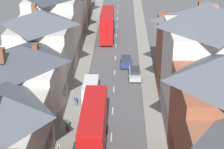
# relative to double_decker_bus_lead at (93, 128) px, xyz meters

# --- Properties ---
(pavement_left) EXTENTS (2.20, 104.00, 0.14)m
(pavement_left) POSITION_rel_double_decker_bus_lead_xyz_m (-3.29, 22.53, -2.75)
(pavement_left) COLOR gray
(pavement_left) RESTS_ON ground
(pavement_right) EXTENTS (2.20, 104.00, 0.14)m
(pavement_right) POSITION_rel_double_decker_bus_lead_xyz_m (6.91, 22.53, -2.75)
(pavement_right) COLOR gray
(pavement_right) RESTS_ON ground
(centre_line_dashes) EXTENTS (0.14, 97.80, 0.01)m
(centre_line_dashes) POSITION_rel_double_decker_bus_lead_xyz_m (1.81, 20.53, -2.81)
(centre_line_dashes) COLOR silver
(centre_line_dashes) RESTS_ON ground
(terrace_row_left) EXTENTS (8.00, 81.76, 13.03)m
(terrace_row_left) POSITION_rel_double_decker_bus_lead_xyz_m (-8.38, 13.24, 2.76)
(terrace_row_left) COLOR #B2704C
(terrace_row_left) RESTS_ON ground
(terrace_row_right) EXTENTS (8.00, 47.57, 14.80)m
(terrace_row_right) POSITION_rel_double_decker_bus_lead_xyz_m (12.00, -3.76, 3.46)
(terrace_row_right) COLOR brown
(terrace_row_right) RESTS_ON ground
(double_decker_bus_lead) EXTENTS (2.74, 10.80, 5.30)m
(double_decker_bus_lead) POSITION_rel_double_decker_bus_lead_xyz_m (0.00, 0.00, 0.00)
(double_decker_bus_lead) COLOR red
(double_decker_bus_lead) RESTS_ON ground
(double_decker_bus_mid_street) EXTENTS (2.74, 10.80, 5.30)m
(double_decker_bus_mid_street) POSITION_rel_double_decker_bus_lead_xyz_m (0.00, 36.76, 0.00)
(double_decker_bus_mid_street) COLOR red
(double_decker_bus_mid_street) RESTS_ON ground
(car_near_silver) EXTENTS (1.90, 4.57, 1.61)m
(car_near_silver) POSITION_rel_double_decker_bus_lead_xyz_m (4.91, 18.55, -2.00)
(car_near_silver) COLOR #B7BABF
(car_near_silver) RESTS_ON ground
(car_parked_left_a) EXTENTS (1.90, 4.54, 1.62)m
(car_parked_left_a) POSITION_rel_double_decker_bus_lead_xyz_m (-1.29, 46.63, -2.00)
(car_parked_left_a) COLOR silver
(car_parked_left_a) RESTS_ON ground
(car_parked_right_a) EXTENTS (1.90, 3.82, 1.66)m
(car_parked_right_a) POSITION_rel_double_decker_bus_lead_xyz_m (3.61, 23.08, -1.98)
(car_parked_right_a) COLOR navy
(car_parked_right_a) RESTS_ON ground
(delivery_van) EXTENTS (2.20, 5.20, 2.41)m
(delivery_van) POSITION_rel_double_decker_bus_lead_xyz_m (-1.29, 11.83, -1.48)
(delivery_van) COLOR white
(delivery_van) RESTS_ON ground
(pedestrian_mid_right) EXTENTS (0.36, 0.22, 1.61)m
(pedestrian_mid_right) POSITION_rel_double_decker_bus_lead_xyz_m (-3.32, 3.36, -1.78)
(pedestrian_mid_right) COLOR #23232D
(pedestrian_mid_right) RESTS_ON pavement_left
(pedestrian_far_left) EXTENTS (0.36, 0.22, 1.61)m
(pedestrian_far_left) POSITION_rel_double_decker_bus_lead_xyz_m (-3.06, 9.22, -1.78)
(pedestrian_far_left) COLOR gray
(pedestrian_far_left) RESTS_ON pavement_left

